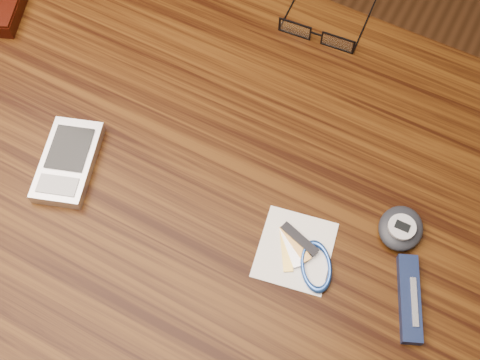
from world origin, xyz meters
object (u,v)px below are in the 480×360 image
Objects in this scene: desk at (197,217)px; pda_phone at (68,161)px; pedometer at (401,228)px; pocket_knife at (410,298)px; eyeglasses at (318,33)px; notepad_keys at (306,258)px.

desk is 7.79× the size of pda_phone.
pocket_knife is (0.04, -0.07, -0.00)m from pedometer.
eyeglasses is 1.24× the size of pocket_knife.
eyeglasses is at bearing 129.91° from pocket_knife.
pedometer is at bearing 44.73° from notepad_keys.
pedometer is 0.08m from pocket_knife.
eyeglasses is 0.37m from pda_phone.
pda_phone is at bearing -164.73° from pedometer.
desk is 0.20m from notepad_keys.
pocket_knife is (0.43, 0.03, -0.00)m from pda_phone.
eyeglasses is (0.04, 0.28, 0.11)m from desk.
pedometer is at bearing -46.97° from eyeglasses.
pocket_knife reaches higher than notepad_keys.
desk is 10.18× the size of pocket_knife.
desk is 0.19m from pda_phone.
pedometer reaches higher than pocket_knife.
desk is 0.28m from pedometer.
pedometer is at bearing 13.15° from desk.
pda_phone is 0.43m from pocket_knife.
desk is at bearing 171.74° from notepad_keys.
desk is at bearing -98.17° from eyeglasses.
eyeglasses is 0.30m from pedometer.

